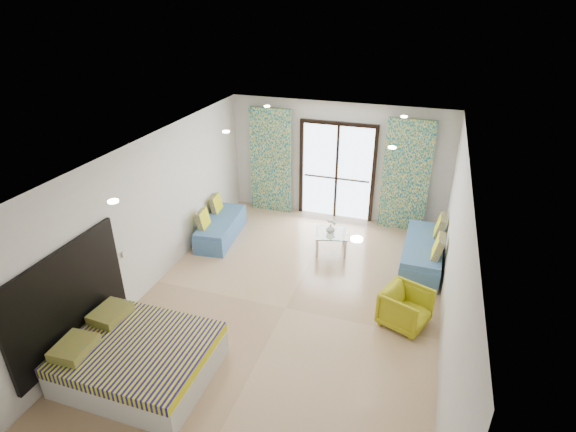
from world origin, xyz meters
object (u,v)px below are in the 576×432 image
(daybed_left, at_px, (220,227))
(armchair, at_px, (406,306))
(daybed_right, at_px, (423,253))
(coffee_table, at_px, (331,234))
(bed, at_px, (138,358))

(daybed_left, xyz_separation_m, armchair, (4.05, -1.66, 0.10))
(armchair, bearing_deg, daybed_left, 88.66)
(daybed_right, xyz_separation_m, armchair, (-0.18, -1.89, 0.07))
(daybed_right, relative_size, coffee_table, 2.37)
(coffee_table, bearing_deg, bed, -113.25)
(bed, bearing_deg, coffee_table, 66.75)
(bed, xyz_separation_m, armchair, (3.42, 2.23, 0.07))
(daybed_left, bearing_deg, armchair, -28.52)
(daybed_left, distance_m, armchair, 4.38)
(coffee_table, bearing_deg, daybed_right, 0.64)
(daybed_right, height_order, armchair, daybed_right)
(daybed_right, bearing_deg, daybed_left, -175.96)
(bed, bearing_deg, armchair, 33.16)
(bed, height_order, coffee_table, coffee_table)
(daybed_left, distance_m, coffee_table, 2.41)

